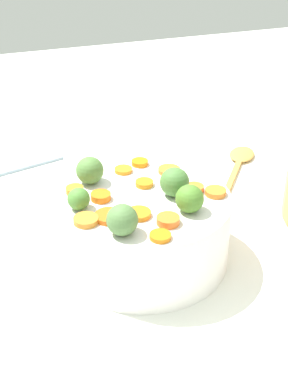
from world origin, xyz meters
The scene contains 22 objects.
tabletop centered at (0.00, 0.00, 0.01)m, with size 2.40×2.40×0.02m, color white.
serving_bowl_carrots centered at (0.04, 0.00, 0.07)m, with size 0.26×0.26×0.11m, color white.
carrot_slice_0 centered at (0.02, -0.05, 0.13)m, with size 0.03×0.03×0.01m, color orange.
carrot_slice_1 centered at (0.02, -0.11, 0.13)m, with size 0.03×0.03×0.01m, color orange.
carrot_slice_2 centered at (-0.06, -0.04, 0.13)m, with size 0.03×0.03×0.01m, color orange.
carrot_slice_3 centered at (-0.05, 0.04, 0.13)m, with size 0.03×0.03×0.01m, color orange.
carrot_slice_4 centered at (0.05, -0.08, 0.13)m, with size 0.03×0.03×0.01m, color orange.
carrot_slice_5 centered at (0.12, -0.01, 0.13)m, with size 0.03×0.03×0.01m, color orange.
carrot_slice_6 centered at (0.10, 0.06, 0.13)m, with size 0.03×0.03×0.01m, color orange.
carrot_slice_7 centered at (0.14, -0.03, 0.13)m, with size 0.03×0.03×0.01m, color orange.
carrot_slice_8 centered at (0.07, 0.10, 0.13)m, with size 0.03×0.03×0.01m, color orange.
carrot_slice_9 centered at (0.05, 0.03, 0.13)m, with size 0.03×0.03×0.01m, color orange.
carrot_slice_10 centered at (-0.02, -0.04, 0.13)m, with size 0.04×0.04×0.01m, color orange.
carrot_slice_11 centered at (-0.02, 0.01, 0.13)m, with size 0.03×0.03×0.01m, color orange.
carrot_slice_12 centered at (0.04, 0.08, 0.13)m, with size 0.03×0.03×0.01m, color orange.
brussels_sprout_0 centered at (-0.02, 0.07, 0.15)m, with size 0.04×0.04×0.04m, color #527E3B.
brussels_sprout_1 centered at (0.08, -0.01, 0.15)m, with size 0.04×0.04×0.04m, color #4A7B39.
brussels_sprout_2 centered at (-0.02, -0.08, 0.15)m, with size 0.04×0.04×0.04m, color #537B42.
brussels_sprout_3 centered at (-0.06, 0.00, 0.15)m, with size 0.03×0.03×0.03m, color #4D8435.
brussels_sprout_4 centered at (0.09, -0.06, 0.15)m, with size 0.04×0.04×0.04m, color #4D812B.
wooden_spoon centered at (0.32, 0.22, 0.03)m, with size 0.22×0.26×0.01m.
dish_towel centered at (-0.11, 0.42, 0.02)m, with size 0.19×0.13×0.01m, color #94A9BA.
Camera 1 is at (-0.19, -0.65, 0.54)m, focal length 51.57 mm.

